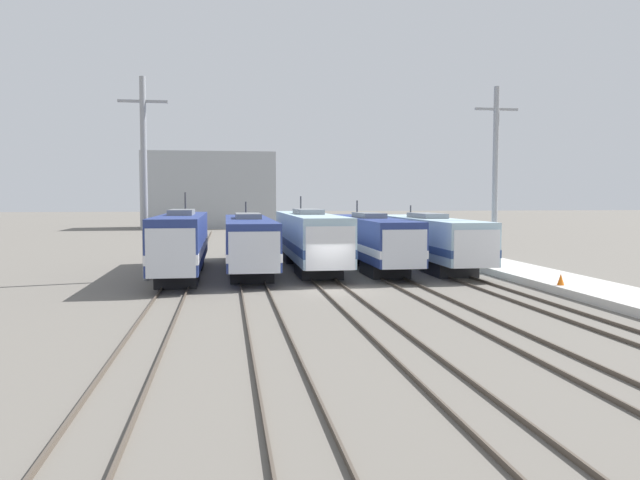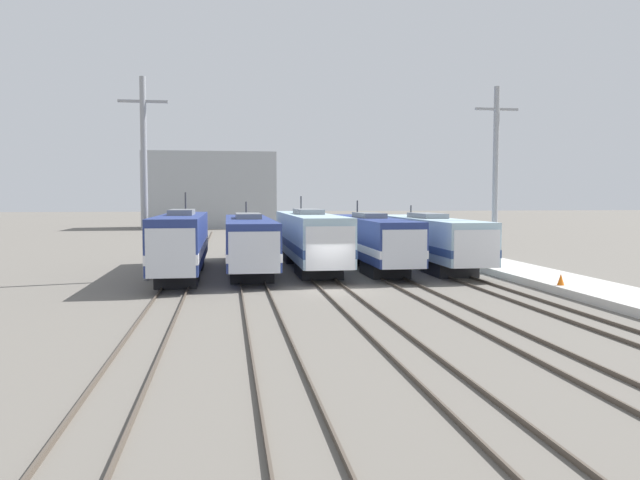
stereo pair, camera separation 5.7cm
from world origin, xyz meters
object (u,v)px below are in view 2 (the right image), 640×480
at_px(locomotive_center_right, 370,240).
at_px(traffic_cone, 561,279).
at_px(locomotive_far_left, 182,242).
at_px(locomotive_center_left, 249,242).
at_px(locomotive_center, 309,238).
at_px(catenary_tower_left, 144,176).
at_px(catenary_tower_right, 495,178).
at_px(locomotive_far_right, 429,240).

bearing_deg(locomotive_center_right, traffic_cone, -59.83).
relative_size(locomotive_far_left, locomotive_center_right, 0.94).
bearing_deg(locomotive_center_left, traffic_cone, -37.64).
distance_m(locomotive_center, catenary_tower_left, 12.47).
bearing_deg(locomotive_center, traffic_cone, -48.82).
bearing_deg(locomotive_far_left, catenary_tower_right, -3.80).
distance_m(locomotive_center, locomotive_center_right, 4.39).
bearing_deg(catenary_tower_left, locomotive_center_left, 30.06).
bearing_deg(traffic_cone, catenary_tower_left, 158.88).
height_order(locomotive_center_right, locomotive_far_right, locomotive_center_right).
bearing_deg(locomotive_center, catenary_tower_left, -156.25).
distance_m(locomotive_far_left, traffic_cone, 22.79).
relative_size(catenary_tower_right, traffic_cone, 20.21).
bearing_deg(catenary_tower_left, traffic_cone, -21.12).
distance_m(locomotive_far_right, catenary_tower_right, 6.71).
relative_size(locomotive_center, traffic_cone, 32.12).
bearing_deg(locomotive_far_right, locomotive_center_left, -178.67).
distance_m(catenary_tower_right, traffic_cone, 10.35).
height_order(catenary_tower_right, traffic_cone, catenary_tower_right).
bearing_deg(catenary_tower_left, locomotive_far_right, 11.68).
bearing_deg(locomotive_center_right, catenary_tower_right, -28.28).
bearing_deg(catenary_tower_left, locomotive_center, 23.75).
xyz_separation_m(locomotive_center_right, locomotive_far_right, (4.34, -0.03, -0.02)).
distance_m(locomotive_far_left, locomotive_center_right, 13.28).
height_order(locomotive_center, catenary_tower_right, catenary_tower_right).
height_order(locomotive_center_right, catenary_tower_right, catenary_tower_right).
xyz_separation_m(locomotive_center_left, locomotive_center, (4.34, 1.02, 0.12)).
height_order(locomotive_center, traffic_cone, locomotive_center).
xyz_separation_m(locomotive_far_right, catenary_tower_left, (-19.42, -4.01, 4.34)).
bearing_deg(locomotive_far_left, locomotive_center_left, 28.45).
relative_size(locomotive_center, locomotive_center_right, 1.07).
xyz_separation_m(locomotive_center_left, catenary_tower_right, (16.19, -3.71, 4.31)).
distance_m(locomotive_center, traffic_cone, 17.88).
height_order(locomotive_center, catenary_tower_left, catenary_tower_left).
xyz_separation_m(locomotive_far_left, traffic_cone, (20.40, -10.04, -1.48)).
height_order(locomotive_center_left, catenary_tower_right, catenary_tower_right).
height_order(locomotive_far_left, locomotive_center_right, locomotive_far_left).
height_order(locomotive_far_left, catenary_tower_left, catenary_tower_left).
bearing_deg(locomotive_center, locomotive_center_left, -166.78).
xyz_separation_m(catenary_tower_right, traffic_cone, (-0.12, -8.68, -5.64)).
bearing_deg(catenary_tower_right, locomotive_center, 158.25).
distance_m(locomotive_center_right, catenary_tower_left, 16.20).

